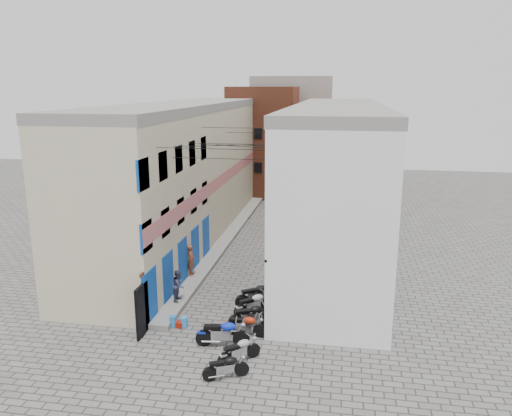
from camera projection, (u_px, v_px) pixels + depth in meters
The scene contains 21 objects.
ground at pixel (205, 335), 20.69m from camera, with size 90.00×90.00×0.00m, color #5E5C59.
plinth at pixel (227, 238), 33.44m from camera, with size 0.90×26.00×0.25m, color gray.
building_left at pixel (183, 173), 32.84m from camera, with size 5.10×27.00×9.00m.
building_right at pixel (336, 177), 31.22m from camera, with size 5.94×26.00×9.00m.
building_far_brick_left at pixel (264, 141), 46.62m from camera, with size 6.00×6.00×10.00m, color brown.
building_far_brick_right at pixel (318, 151), 47.94m from camera, with size 5.00×6.00×8.00m, color brown.
building_far_concrete at pixel (292, 131), 51.91m from camera, with size 8.00×5.00×11.00m, color gray.
far_shopfront at pixel (281, 188), 44.52m from camera, with size 2.00×0.30×2.40m, color black.
overhead_wires at pixel (241, 143), 26.31m from camera, with size 5.80×13.02×1.32m.
motorcycle_a at pixel (226, 366), 17.51m from camera, with size 0.53×1.69×0.98m, color black, non-canonical shape.
motorcycle_b at pixel (239, 349), 18.55m from camera, with size 0.57×1.80×1.04m, color #9F9FA3, non-canonical shape.
motorcycle_c at pixel (223, 332), 19.66m from camera, with size 0.68×2.16×1.25m, color #0C25B7, non-canonical shape.
motorcycle_d at pixel (245, 324), 20.51m from camera, with size 0.57×1.81×1.05m, color #B0250C, non-canonical shape.
motorcycle_e at pixel (251, 315), 21.23m from camera, with size 0.63×2.01×1.16m, color black, non-canonical shape.
motorcycle_f at pixel (254, 303), 22.41m from camera, with size 0.62×1.96×1.14m, color #B5B6BB, non-canonical shape.
motorcycle_g at pixel (257, 294), 23.29m from camera, with size 0.67×2.13×1.23m, color black, non-canonical shape.
person_a at pixel (191, 260), 26.40m from camera, with size 0.61×0.40×1.68m, color brown.
person_b at pixel (179, 285), 23.29m from camera, with size 0.73×0.57×1.49m, color #373B52.
water_jug_near at pixel (184, 322), 21.29m from camera, with size 0.30×0.30×0.46m, color #2B8DDB.
water_jug_far at pixel (173, 321), 21.37m from camera, with size 0.31×0.31×0.49m, color #2780C7.
red_crate at pixel (180, 324), 21.35m from camera, with size 0.40×0.30×0.25m, color #9F1B0B.
Camera 1 is at (5.33, -18.19, 10.05)m, focal length 35.00 mm.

